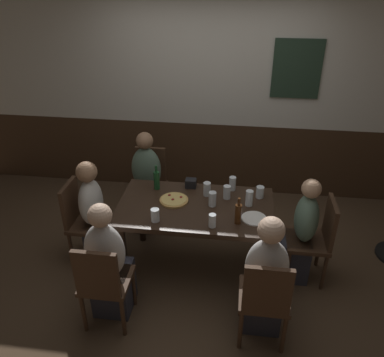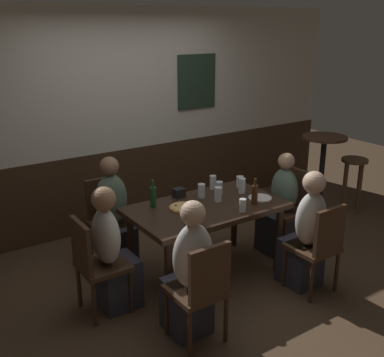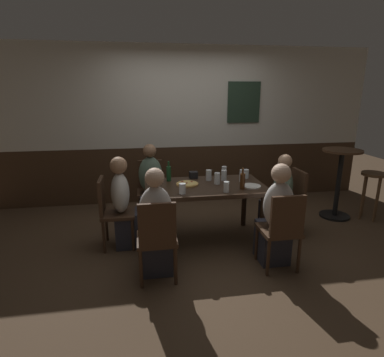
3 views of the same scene
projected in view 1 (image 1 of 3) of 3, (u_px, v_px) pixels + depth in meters
ground_plane at (195, 265)px, 4.09m from camera, size 12.00×12.00×0.00m
wall_back at (212, 96)px, 4.88m from camera, size 6.40×0.13×2.60m
dining_table at (195, 214)px, 3.77m from camera, size 1.49×0.86×0.74m
chair_head_east at (316, 236)px, 3.72m from camera, size 0.40×0.40×0.88m
chair_left_far at (150, 181)px, 4.66m from camera, size 0.40×0.40×0.88m
chair_right_near at (265, 297)px, 3.04m from camera, size 0.40×0.40×0.88m
chair_left_near at (103, 281)px, 3.19m from camera, size 0.40×0.40×0.88m
chair_head_west at (83, 218)px, 3.98m from camera, size 0.40×0.40×0.88m
person_head_east at (298, 238)px, 3.75m from camera, size 0.37×0.34×1.10m
person_left_far at (147, 188)px, 4.52m from camera, size 0.34×0.37×1.16m
person_right_near at (264, 282)px, 3.18m from camera, size 0.34×0.37×1.16m
person_left_near at (109, 268)px, 3.34m from camera, size 0.34×0.37×1.16m
person_head_west at (98, 220)px, 3.97m from camera, size 0.37×0.34×1.14m
pizza at (174, 200)px, 3.80m from camera, size 0.28×0.28×0.03m
tumbler_water at (227, 193)px, 3.82m from camera, size 0.07×0.07×0.14m
pint_glass_amber at (212, 200)px, 3.70m from camera, size 0.07×0.07×0.15m
pint_glass_pale at (260, 193)px, 3.84m from camera, size 0.08×0.08×0.12m
highball_clear at (232, 184)px, 3.96m from camera, size 0.07×0.07×0.15m
tumbler_short at (155, 216)px, 3.49m from camera, size 0.08×0.08×0.12m
pint_glass_stout at (207, 189)px, 3.87m from camera, size 0.07×0.07×0.14m
beer_glass_tall at (249, 199)px, 3.70m from camera, size 0.07×0.07×0.16m
beer_glass_half at (212, 221)px, 3.41m from camera, size 0.06×0.06×0.12m
beer_bottle_green at (157, 180)px, 3.96m from camera, size 0.06×0.06×0.26m
beer_bottle_brown at (238, 213)px, 3.44m from camera, size 0.06×0.06×0.26m
plate_white_large at (254, 218)px, 3.54m from camera, size 0.23×0.23×0.01m
condiment_caddy at (191, 183)px, 4.02m from camera, size 0.11×0.09×0.09m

